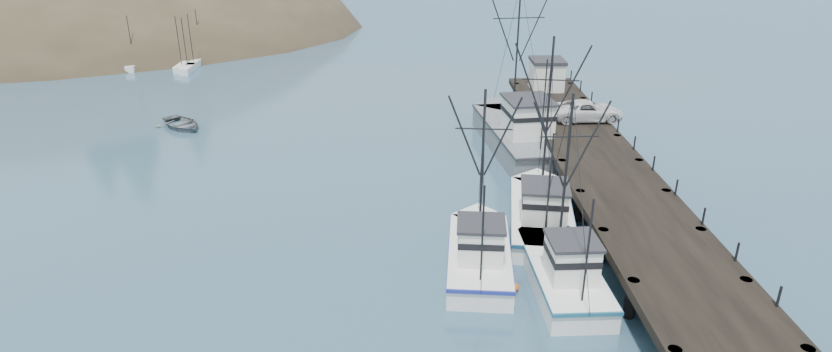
{
  "coord_description": "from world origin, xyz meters",
  "views": [
    {
      "loc": [
        1.11,
        -24.4,
        17.97
      ],
      "look_at": [
        1.53,
        12.17,
        2.5
      ],
      "focal_mm": 28.0,
      "sensor_mm": 36.0,
      "label": 1
    }
  ],
  "objects_px": {
    "trawler_mid": "(479,252)",
    "trawler_near": "(562,269)",
    "pier_shed": "(547,74)",
    "pickup_truck": "(588,111)",
    "pier": "(600,164)",
    "work_vessel": "(518,133)",
    "motorboat": "(182,128)",
    "trawler_far": "(541,212)"
  },
  "relations": [
    {
      "from": "pier_shed",
      "to": "work_vessel",
      "type": "bearing_deg",
      "value": -112.15
    },
    {
      "from": "trawler_near",
      "to": "trawler_far",
      "type": "xyz_separation_m",
      "value": [
        0.19,
        6.56,
        0.0
      ]
    },
    {
      "from": "pier_shed",
      "to": "pickup_truck",
      "type": "relative_size",
      "value": 0.56
    },
    {
      "from": "pier_shed",
      "to": "motorboat",
      "type": "height_order",
      "value": "pier_shed"
    },
    {
      "from": "pier",
      "to": "trawler_mid",
      "type": "xyz_separation_m",
      "value": [
        -9.18,
        -10.31,
        -0.87
      ]
    },
    {
      "from": "trawler_far",
      "to": "motorboat",
      "type": "distance_m",
      "value": 33.27
    },
    {
      "from": "work_vessel",
      "to": "trawler_mid",
      "type": "bearing_deg",
      "value": -105.01
    },
    {
      "from": "trawler_mid",
      "to": "pier_shed",
      "type": "distance_m",
      "value": 29.82
    },
    {
      "from": "motorboat",
      "to": "trawler_far",
      "type": "bearing_deg",
      "value": -77.09
    },
    {
      "from": "trawler_mid",
      "to": "trawler_near",
      "type": "bearing_deg",
      "value": -24.02
    },
    {
      "from": "trawler_far",
      "to": "work_vessel",
      "type": "relative_size",
      "value": 0.74
    },
    {
      "from": "pier",
      "to": "trawler_far",
      "type": "xyz_separation_m",
      "value": [
        -4.98,
        -5.54,
        -0.87
      ]
    },
    {
      "from": "pier",
      "to": "trawler_mid",
      "type": "height_order",
      "value": "trawler_mid"
    },
    {
      "from": "trawler_far",
      "to": "pickup_truck",
      "type": "xyz_separation_m",
      "value": [
        6.24,
        14.16,
        1.97
      ]
    },
    {
      "from": "trawler_near",
      "to": "motorboat",
      "type": "relative_size",
      "value": 2.06
    },
    {
      "from": "trawler_near",
      "to": "pier_shed",
      "type": "relative_size",
      "value": 3.16
    },
    {
      "from": "trawler_near",
      "to": "pickup_truck",
      "type": "distance_m",
      "value": 21.78
    },
    {
      "from": "trawler_far",
      "to": "pier_shed",
      "type": "relative_size",
      "value": 3.59
    },
    {
      "from": "pickup_truck",
      "to": "motorboat",
      "type": "bearing_deg",
      "value": 80.12
    },
    {
      "from": "pickup_truck",
      "to": "motorboat",
      "type": "distance_m",
      "value": 34.2
    },
    {
      "from": "pier_shed",
      "to": "pickup_truck",
      "type": "height_order",
      "value": "pier_shed"
    },
    {
      "from": "trawler_mid",
      "to": "motorboat",
      "type": "xyz_separation_m",
      "value": [
        -23.35,
        23.4,
        -0.82
      ]
    },
    {
      "from": "pier",
      "to": "motorboat",
      "type": "xyz_separation_m",
      "value": [
        -32.53,
        13.1,
        -1.69
      ]
    },
    {
      "from": "trawler_near",
      "to": "work_vessel",
      "type": "relative_size",
      "value": 0.65
    },
    {
      "from": "trawler_mid",
      "to": "trawler_far",
      "type": "bearing_deg",
      "value": 48.58
    },
    {
      "from": "pickup_truck",
      "to": "trawler_mid",
      "type": "bearing_deg",
      "value": 148.77
    },
    {
      "from": "trawler_near",
      "to": "work_vessel",
      "type": "xyz_separation_m",
      "value": [
        0.87,
        19.99,
        0.41
      ]
    },
    {
      "from": "trawler_mid",
      "to": "pier_shed",
      "type": "height_order",
      "value": "trawler_mid"
    },
    {
      "from": "work_vessel",
      "to": "pier_shed",
      "type": "height_order",
      "value": "work_vessel"
    },
    {
      "from": "trawler_near",
      "to": "trawler_mid",
      "type": "xyz_separation_m",
      "value": [
        -4.01,
        1.79,
        -0.0
      ]
    },
    {
      "from": "trawler_mid",
      "to": "motorboat",
      "type": "height_order",
      "value": "trawler_mid"
    },
    {
      "from": "pickup_truck",
      "to": "pier_shed",
      "type": "bearing_deg",
      "value": 6.46
    },
    {
      "from": "trawler_mid",
      "to": "trawler_far",
      "type": "height_order",
      "value": "trawler_far"
    },
    {
      "from": "pier",
      "to": "trawler_mid",
      "type": "bearing_deg",
      "value": -131.7
    },
    {
      "from": "work_vessel",
      "to": "pickup_truck",
      "type": "xyz_separation_m",
      "value": [
        5.57,
        0.73,
        1.56
      ]
    },
    {
      "from": "trawler_mid",
      "to": "pier_shed",
      "type": "relative_size",
      "value": 3.08
    },
    {
      "from": "pier",
      "to": "pickup_truck",
      "type": "relative_size",
      "value": 7.77
    },
    {
      "from": "trawler_mid",
      "to": "pickup_truck",
      "type": "relative_size",
      "value": 1.74
    },
    {
      "from": "pier",
      "to": "work_vessel",
      "type": "xyz_separation_m",
      "value": [
        -4.3,
        7.89,
        -0.46
      ]
    },
    {
      "from": "trawler_near",
      "to": "pier_shed",
      "type": "height_order",
      "value": "trawler_near"
    },
    {
      "from": "pier",
      "to": "trawler_far",
      "type": "height_order",
      "value": "trawler_far"
    },
    {
      "from": "pier",
      "to": "pickup_truck",
      "type": "height_order",
      "value": "pickup_truck"
    }
  ]
}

